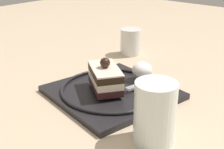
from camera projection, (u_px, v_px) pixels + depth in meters
ground_plane at (118, 96)px, 0.68m from camera, size 2.40×2.40×0.00m
dessert_plate at (112, 91)px, 0.68m from camera, size 0.28×0.28×0.02m
cake_slice at (105, 77)px, 0.66m from camera, size 0.12×0.11×0.07m
whipped_cream_dollop at (142, 70)px, 0.72m from camera, size 0.05×0.05×0.04m
fork at (145, 83)px, 0.69m from camera, size 0.03×0.11×0.00m
drink_glass_near at (131, 43)px, 0.93m from camera, size 0.06×0.06×0.08m
drink_glass_far at (155, 116)px, 0.51m from camera, size 0.07×0.07×0.11m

